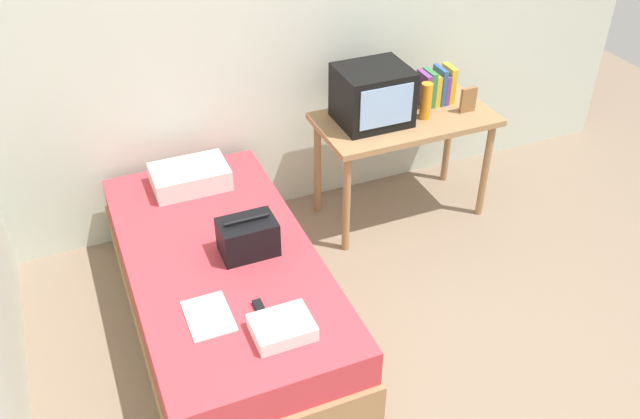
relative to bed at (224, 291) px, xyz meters
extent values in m
plane|color=#84705B|center=(0.85, -0.90, -0.26)|extent=(8.00, 8.00, 0.00)
cube|color=silver|center=(0.85, 1.10, 1.04)|extent=(5.20, 0.10, 2.60)
cube|color=#9E754C|center=(0.00, 0.00, -0.10)|extent=(1.00, 2.00, 0.32)
cube|color=#C63842|center=(0.00, 0.00, 0.17)|extent=(0.97, 1.94, 0.21)
cube|color=#9E754C|center=(1.44, 0.62, 0.47)|extent=(1.16, 0.60, 0.04)
cylinder|color=#9E754C|center=(0.92, 0.38, 0.10)|extent=(0.05, 0.05, 0.72)
cylinder|color=#9E754C|center=(1.96, 0.38, 0.10)|extent=(0.05, 0.05, 0.72)
cylinder|color=#9E754C|center=(0.92, 0.86, 0.10)|extent=(0.05, 0.05, 0.72)
cylinder|color=#9E754C|center=(1.96, 0.86, 0.10)|extent=(0.05, 0.05, 0.72)
cube|color=black|center=(1.21, 0.66, 0.67)|extent=(0.44, 0.38, 0.36)
cube|color=#8CB2E0|center=(1.21, 0.46, 0.68)|extent=(0.35, 0.01, 0.26)
cylinder|color=orange|center=(1.54, 0.56, 0.62)|extent=(0.07, 0.07, 0.24)
cube|color=#7A3D89|center=(1.62, 0.72, 0.61)|extent=(0.04, 0.15, 0.23)
cube|color=#337F47|center=(1.66, 0.72, 0.62)|extent=(0.04, 0.14, 0.24)
cube|color=gold|center=(1.70, 0.72, 0.60)|extent=(0.04, 0.14, 0.21)
cube|color=#2D5699|center=(1.74, 0.72, 0.62)|extent=(0.03, 0.15, 0.25)
cube|color=#7A3D89|center=(1.77, 0.72, 0.60)|extent=(0.03, 0.15, 0.20)
cube|color=gold|center=(1.81, 0.72, 0.62)|extent=(0.04, 0.14, 0.25)
cube|color=olive|center=(1.84, 0.53, 0.58)|extent=(0.11, 0.02, 0.17)
cube|color=silver|center=(0.02, 0.70, 0.34)|extent=(0.45, 0.30, 0.13)
cube|color=black|center=(0.15, -0.05, 0.37)|extent=(0.30, 0.20, 0.20)
cylinder|color=black|center=(0.15, -0.05, 0.49)|extent=(0.24, 0.02, 0.02)
cube|color=white|center=(-0.18, -0.44, 0.27)|extent=(0.21, 0.29, 0.01)
cube|color=black|center=(0.06, -0.51, 0.28)|extent=(0.04, 0.16, 0.02)
cube|color=white|center=(0.11, -0.68, 0.31)|extent=(0.28, 0.22, 0.08)
camera|label=1|loc=(-0.59, -2.80, 2.58)|focal=38.19mm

